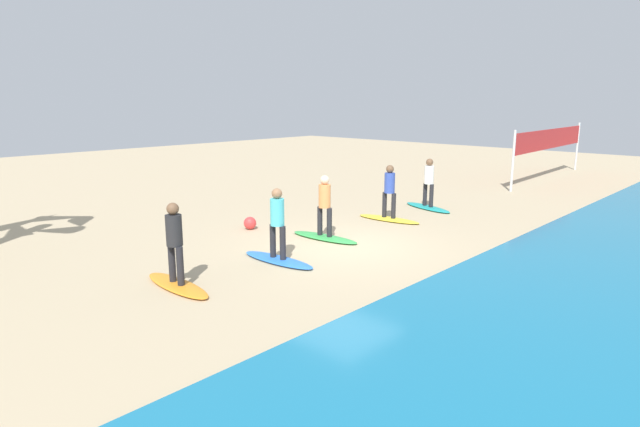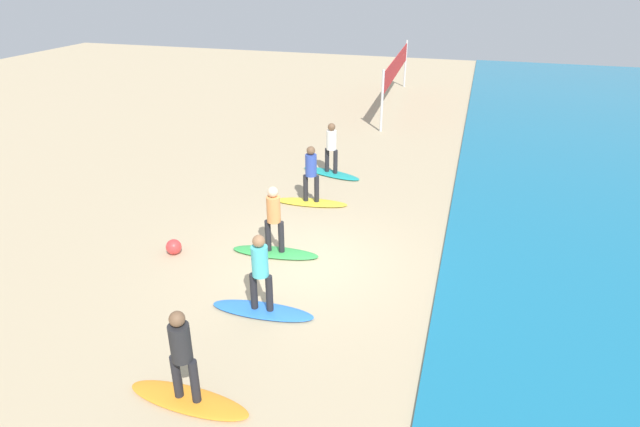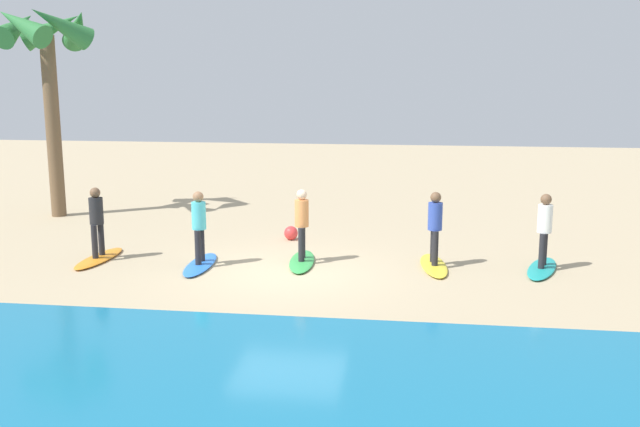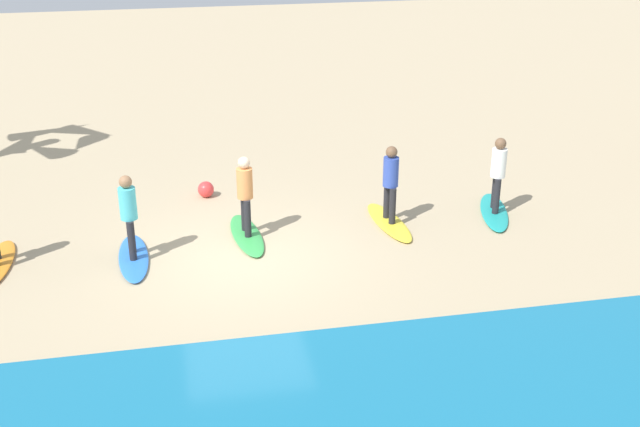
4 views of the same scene
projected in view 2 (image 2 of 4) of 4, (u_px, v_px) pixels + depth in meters
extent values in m
plane|color=tan|center=(306.00, 263.00, 12.19)|extent=(60.00, 60.00, 0.00)
ellipsoid|color=teal|center=(331.00, 173.00, 17.24)|extent=(1.14, 2.17, 0.09)
cylinder|color=#232328|center=(335.00, 162.00, 16.98)|extent=(0.14, 0.14, 0.78)
cylinder|color=#232328|center=(327.00, 160.00, 17.14)|extent=(0.14, 0.14, 0.78)
cylinder|color=white|center=(331.00, 140.00, 16.75)|extent=(0.32, 0.32, 0.62)
sphere|color=brown|center=(332.00, 127.00, 16.57)|extent=(0.24, 0.24, 0.24)
ellipsoid|color=yellow|center=(311.00, 202.00, 15.16)|extent=(0.77, 2.15, 0.09)
cylinder|color=#232328|center=(317.00, 189.00, 14.95)|extent=(0.14, 0.14, 0.78)
cylinder|color=#232328|center=(306.00, 188.00, 15.00)|extent=(0.14, 0.14, 0.78)
cylinder|color=#334CAD|center=(311.00, 165.00, 14.67)|extent=(0.32, 0.32, 0.62)
sphere|color=brown|center=(311.00, 151.00, 14.49)|extent=(0.24, 0.24, 0.24)
ellipsoid|color=green|center=(275.00, 252.00, 12.54)|extent=(0.74, 2.14, 0.09)
cylinder|color=#232328|center=(281.00, 237.00, 12.32)|extent=(0.14, 0.14, 0.78)
cylinder|color=#232328|center=(268.00, 236.00, 12.38)|extent=(0.14, 0.14, 0.78)
cylinder|color=#E58C4C|center=(274.00, 209.00, 12.05)|extent=(0.32, 0.32, 0.62)
sphere|color=beige|center=(273.00, 192.00, 11.86)|extent=(0.24, 0.24, 0.24)
ellipsoid|color=blue|center=(263.00, 310.00, 10.44)|extent=(0.66, 2.12, 0.09)
cylinder|color=#232328|center=(269.00, 293.00, 10.22)|extent=(0.14, 0.14, 0.78)
cylinder|color=#232328|center=(254.00, 291.00, 10.29)|extent=(0.14, 0.14, 0.78)
cylinder|color=#4CC6D1|center=(260.00, 261.00, 9.95)|extent=(0.32, 0.32, 0.62)
sphere|color=#9E704C|center=(259.00, 241.00, 9.77)|extent=(0.24, 0.24, 0.24)
ellipsoid|color=orange|center=(189.00, 400.00, 8.30)|extent=(0.66, 2.12, 0.09)
cylinder|color=#232328|center=(195.00, 381.00, 8.07)|extent=(0.14, 0.14, 0.78)
cylinder|color=#232328|center=(177.00, 376.00, 8.17)|extent=(0.14, 0.14, 0.78)
cylinder|color=#262628|center=(180.00, 343.00, 7.82)|extent=(0.32, 0.32, 0.62)
sphere|color=brown|center=(177.00, 319.00, 7.63)|extent=(0.24, 0.24, 0.24)
cylinder|color=silver|center=(406.00, 64.00, 29.04)|extent=(0.10, 0.10, 2.50)
cylinder|color=silver|center=(382.00, 101.00, 21.17)|extent=(0.10, 0.10, 2.50)
cube|color=red|center=(396.00, 66.00, 24.82)|extent=(8.99, 0.39, 0.90)
sphere|color=#E53838|center=(174.00, 247.00, 12.49)|extent=(0.37, 0.37, 0.37)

